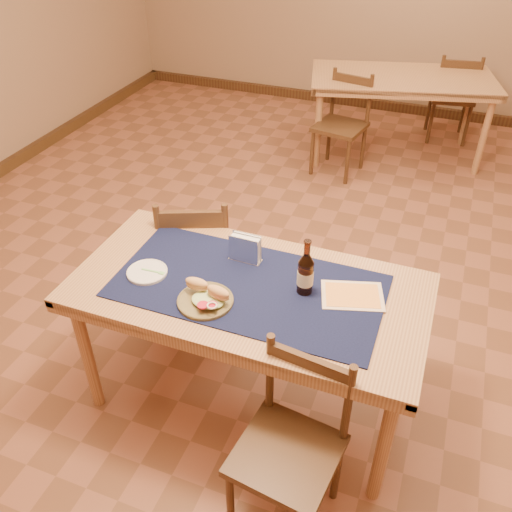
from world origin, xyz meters
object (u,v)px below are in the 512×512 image
(napkin_holder, at_px, (245,249))
(beer_bottle, at_px, (305,273))
(chair_main_near, at_px, (291,444))
(back_table, at_px, (402,85))
(main_table, at_px, (248,300))
(chair_main_far, at_px, (197,255))
(sandwich_plate, at_px, (206,298))

(napkin_holder, bearing_deg, beer_bottle, -20.24)
(chair_main_near, relative_size, napkin_holder, 5.32)
(back_table, bearing_deg, beer_bottle, -89.52)
(chair_main_near, height_order, napkin_holder, napkin_holder)
(main_table, relative_size, chair_main_near, 1.91)
(chair_main_near, xyz_separation_m, napkin_holder, (-0.46, 0.67, 0.38))
(chair_main_far, height_order, beer_bottle, beer_bottle)
(back_table, relative_size, sandwich_plate, 7.07)
(main_table, relative_size, sandwich_plate, 6.53)
(sandwich_plate, relative_size, napkin_holder, 1.55)
(beer_bottle, bearing_deg, back_table, 90.48)
(beer_bottle, bearing_deg, main_table, -168.55)
(chair_main_far, height_order, chair_main_near, chair_main_far)
(back_table, distance_m, sandwich_plate, 3.35)
(back_table, bearing_deg, chair_main_far, -105.17)
(chair_main_far, relative_size, chair_main_near, 1.05)
(napkin_holder, bearing_deg, chair_main_near, -55.73)
(main_table, distance_m, chair_main_far, 0.73)
(back_table, height_order, sandwich_plate, sandwich_plate)
(chair_main_far, relative_size, napkin_holder, 5.60)
(beer_bottle, bearing_deg, chair_main_near, -76.92)
(back_table, relative_size, chair_main_far, 1.96)
(chair_main_near, distance_m, sandwich_plate, 0.69)
(chair_main_far, bearing_deg, main_table, -43.29)
(main_table, relative_size, napkin_holder, 10.14)
(beer_bottle, xyz_separation_m, napkin_holder, (-0.33, 0.12, -0.04))
(sandwich_plate, bearing_deg, main_table, 53.56)
(chair_main_far, xyz_separation_m, chair_main_near, (0.88, -0.97, -0.02))
(sandwich_plate, relative_size, beer_bottle, 0.90)
(chair_main_near, bearing_deg, chair_main_far, 132.10)
(chair_main_near, bearing_deg, napkin_holder, 124.27)
(beer_bottle, bearing_deg, chair_main_far, 150.48)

